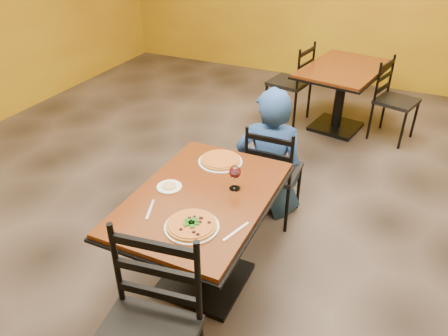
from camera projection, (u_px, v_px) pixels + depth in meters
The scene contains 16 objects.
floor at pixel (233, 239), 3.46m from camera, with size 7.00×8.00×0.01m, color black.
table_main at pixel (203, 219), 2.78m from camera, with size 0.83×1.23×0.75m.
table_second at pixel (342, 84), 4.89m from camera, with size 0.98×1.28×0.75m.
chair_main_far at pixel (274, 171), 3.51m from camera, with size 0.40×0.40×0.88m, color black, non-canonical shape.
chair_second_left at pixel (289, 83), 5.15m from camera, with size 0.43×0.43×0.95m, color black, non-canonical shape.
chair_second_right at pixel (397, 102), 4.72m from camera, with size 0.40×0.40×0.89m, color black, non-canonical shape.
diner at pixel (270, 152), 3.53m from camera, with size 0.57×0.38×1.12m, color #1A4F93.
plate_main at pixel (192, 227), 2.41m from camera, with size 0.31×0.31×0.01m, color white.
pizza_main at pixel (192, 225), 2.40m from camera, with size 0.28×0.28×0.02m, color maroon.
plate_far at pixel (220, 162), 3.02m from camera, with size 0.31×0.31×0.01m, color white.
pizza_far at pixel (220, 160), 3.01m from camera, with size 0.28×0.28×0.02m, color orange.
side_plate at pixel (169, 187), 2.75m from camera, with size 0.16×0.16×0.01m, color white.
dip at pixel (169, 186), 2.74m from camera, with size 0.09×0.09×0.01m, color tan.
wine_glass at pixel (235, 177), 2.69m from camera, with size 0.08×0.08×0.18m, color white, non-canonical shape.
fork at pixel (150, 209), 2.55m from camera, with size 0.01×0.19×0.00m, color silver.
knife at pixel (236, 231), 2.38m from camera, with size 0.01×0.21×0.00m, color silver.
Camera 1 is at (1.05, -2.44, 2.29)m, focal length 34.58 mm.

